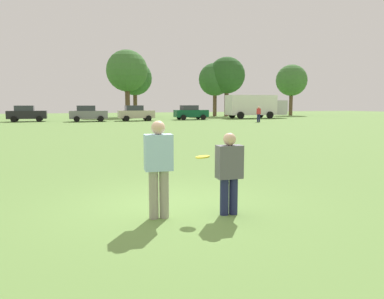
{
  "coord_description": "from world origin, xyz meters",
  "views": [
    {
      "loc": [
        -2.23,
        -7.11,
        2.07
      ],
      "look_at": [
        0.49,
        0.14,
        1.12
      ],
      "focal_mm": 35.19,
      "sensor_mm": 36.0,
      "label": 1
    }
  ],
  "objects": [
    {
      "name": "parked_car_center",
      "position": [
        -4.76,
        39.61,
        0.92
      ],
      "size": [
        4.27,
        2.35,
        1.82
      ],
      "color": "black",
      "rests_on": "ground"
    },
    {
      "name": "parked_car_far_right",
      "position": [
        14.5,
        37.88,
        0.92
      ],
      "size": [
        4.27,
        2.35,
        1.82
      ],
      "color": "#0C4C2D",
      "rests_on": "ground"
    },
    {
      "name": "tree_east_birch",
      "position": [
        22.67,
        48.67,
        5.83
      ],
      "size": [
        5.22,
        5.22,
        8.48
      ],
      "color": "brown",
      "rests_on": "ground"
    },
    {
      "name": "tree_east_oak",
      "position": [
        24.23,
        47.59,
        6.44
      ],
      "size": [
        5.76,
        5.76,
        9.36
      ],
      "color": "brown",
      "rests_on": "ground"
    },
    {
      "name": "parked_car_mid_right",
      "position": [
        1.77,
        37.36,
        0.92
      ],
      "size": [
        4.27,
        2.35,
        1.82
      ],
      "color": "slate",
      "rests_on": "ground"
    },
    {
      "name": "box_truck",
      "position": [
        24.43,
        38.91,
        1.75
      ],
      "size": [
        8.59,
        3.24,
        3.18
      ],
      "color": "white",
      "rests_on": "ground"
    },
    {
      "name": "tree_west_maple",
      "position": [
        8.59,
        48.85,
        6.79
      ],
      "size": [
        6.07,
        6.07,
        9.87
      ],
      "color": "brown",
      "rests_on": "ground"
    },
    {
      "name": "bystander_sideline_watcher",
      "position": [
        19.43,
        29.47,
        0.98
      ],
      "size": [
        0.55,
        0.48,
        1.73
      ],
      "color": "#1E234C",
      "rests_on": "ground"
    },
    {
      "name": "ground_plane",
      "position": [
        0.0,
        0.0,
        0.0
      ],
      "size": [
        152.1,
        152.1,
        0.0
      ],
      "primitive_type": "plane",
      "color": "#6B9347"
    },
    {
      "name": "player_defender",
      "position": [
        0.83,
        -0.93,
        0.86
      ],
      "size": [
        0.49,
        0.31,
        1.54
      ],
      "color": "#1E234C",
      "rests_on": "ground"
    },
    {
      "name": "parked_car_near_right",
      "position": [
        7.28,
        37.2,
        0.92
      ],
      "size": [
        4.27,
        2.35,
        1.82
      ],
      "color": "#B7AD99",
      "rests_on": "ground"
    },
    {
      "name": "player_thrower",
      "position": [
        -0.46,
        -0.69,
        1.0
      ],
      "size": [
        0.52,
        0.34,
        1.77
      ],
      "color": "gray",
      "rests_on": "ground"
    },
    {
      "name": "tree_center_elm",
      "position": [
        10.14,
        50.77,
        5.87
      ],
      "size": [
        5.25,
        5.25,
        8.53
      ],
      "color": "brown",
      "rests_on": "ground"
    },
    {
      "name": "tree_far_east_pine",
      "position": [
        36.85,
        48.18,
        5.96
      ],
      "size": [
        5.33,
        5.33,
        8.67
      ],
      "color": "brown",
      "rests_on": "ground"
    },
    {
      "name": "traffic_cone",
      "position": [
        1.16,
        6.51,
        0.23
      ],
      "size": [
        0.32,
        0.32,
        0.48
      ],
      "color": "#D8590C",
      "rests_on": "ground"
    },
    {
      "name": "frisbee",
      "position": [
        0.41,
        -0.65,
        1.08
      ],
      "size": [
        0.27,
        0.27,
        0.06
      ],
      "color": "yellow"
    }
  ]
}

